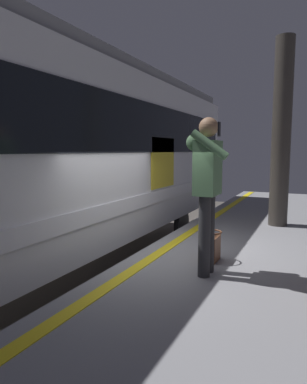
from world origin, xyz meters
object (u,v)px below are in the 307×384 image
(handbag, at_px, (211,247))
(train_carriage, at_px, (17,150))
(station_column, at_px, (281,133))
(passenger, at_px, (207,183))

(handbag, bearing_deg, train_carriage, -85.52)
(train_carriage, relative_size, station_column, 3.74)
(station_column, bearing_deg, train_carriage, -51.76)
(train_carriage, distance_m, passenger, 3.25)
(handbag, height_order, station_column, station_column)
(train_carriage, bearing_deg, handbag, 94.48)
(train_carriage, xyz_separation_m, passenger, (0.26, 3.21, -0.37))
(passenger, distance_m, handbag, 1.04)
(passenger, xyz_separation_m, station_column, (-3.20, 0.51, 0.69))
(train_carriage, height_order, station_column, station_column)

